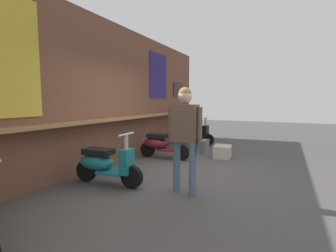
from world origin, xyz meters
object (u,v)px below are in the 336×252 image
Objects in this scene: scooter_maroon at (161,144)px; shopper_with_handbag at (186,129)px; scooter_teal at (104,163)px; merchandise_crate at (222,152)px; scooter_black at (193,133)px.

shopper_with_handbag is at bearing -56.17° from scooter_maroon.
shopper_with_handbag reaches higher than scooter_maroon.
scooter_teal is 2.53× the size of merchandise_crate.
scooter_maroon is (2.28, 0.00, 0.00)m from scooter_teal.
shopper_with_handbag is (0.25, -1.50, 0.69)m from scooter_teal.
shopper_with_handbag reaches higher than scooter_black.
scooter_maroon is at bearing 86.42° from scooter_teal.
scooter_teal and scooter_maroon have the same top height.
scooter_teal is 0.80× the size of shopper_with_handbag.
scooter_teal is at bearing -92.72° from scooter_maroon.
shopper_with_handbag reaches higher than merchandise_crate.
scooter_black is 4.70m from shopper_with_handbag.
scooter_maroon is 1.00× the size of scooter_black.
scooter_maroon and scooter_black have the same top height.
scooter_teal reaches higher than merchandise_crate.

